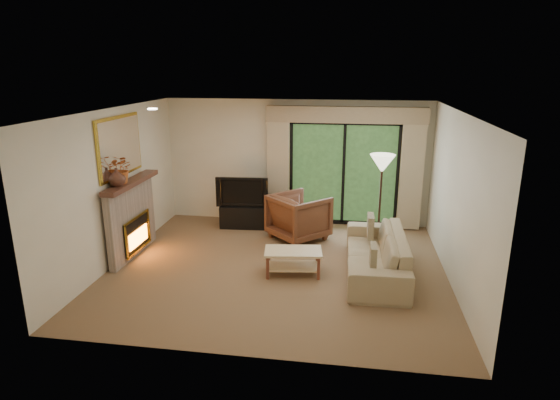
% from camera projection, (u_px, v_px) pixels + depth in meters
% --- Properties ---
extents(floor, '(5.50, 5.50, 0.00)m').
position_uv_depth(floor, '(277.00, 268.00, 7.82)').
color(floor, brown).
rests_on(floor, ground).
extents(ceiling, '(5.50, 5.50, 0.00)m').
position_uv_depth(ceiling, '(277.00, 111.00, 7.10)').
color(ceiling, white).
rests_on(ceiling, ground).
extents(wall_back, '(5.00, 0.00, 5.00)m').
position_uv_depth(wall_back, '(296.00, 162.00, 9.83)').
color(wall_back, beige).
rests_on(wall_back, ground).
extents(wall_front, '(5.00, 0.00, 5.00)m').
position_uv_depth(wall_front, '(240.00, 253.00, 5.09)').
color(wall_front, beige).
rests_on(wall_front, ground).
extents(wall_left, '(0.00, 5.00, 5.00)m').
position_uv_depth(wall_left, '(116.00, 187.00, 7.87)').
color(wall_left, beige).
rests_on(wall_left, ground).
extents(wall_right, '(0.00, 5.00, 5.00)m').
position_uv_depth(wall_right, '(457.00, 201.00, 7.05)').
color(wall_right, beige).
rests_on(wall_right, ground).
extents(fireplace, '(0.24, 1.70, 1.37)m').
position_uv_depth(fireplace, '(131.00, 218.00, 8.21)').
color(fireplace, gray).
rests_on(fireplace, floor).
extents(mirror, '(0.07, 1.45, 1.02)m').
position_uv_depth(mirror, '(120.00, 146.00, 7.87)').
color(mirror, gold).
rests_on(mirror, wall_left).
extents(sliding_door, '(2.26, 0.10, 2.16)m').
position_uv_depth(sliding_door, '(344.00, 174.00, 9.69)').
color(sliding_door, black).
rests_on(sliding_door, floor).
extents(curtain_left, '(0.45, 0.18, 2.35)m').
position_uv_depth(curtain_left, '(278.00, 168.00, 9.76)').
color(curtain_left, tan).
rests_on(curtain_left, floor).
extents(curtain_right, '(0.45, 0.18, 2.35)m').
position_uv_depth(curtain_right, '(411.00, 172.00, 9.36)').
color(curtain_right, tan).
rests_on(curtain_right, floor).
extents(cornice, '(3.20, 0.24, 0.32)m').
position_uv_depth(cornice, '(346.00, 115.00, 9.27)').
color(cornice, tan).
rests_on(cornice, wall_back).
extents(media_console, '(0.96, 0.49, 0.47)m').
position_uv_depth(media_console, '(243.00, 216.00, 9.76)').
color(media_console, black).
rests_on(media_console, floor).
extents(tv, '(1.08, 0.22, 0.62)m').
position_uv_depth(tv, '(243.00, 191.00, 9.61)').
color(tv, black).
rests_on(tv, media_console).
extents(armchair, '(1.36, 1.36, 0.89)m').
position_uv_depth(armchair, '(299.00, 217.00, 9.04)').
color(armchair, brown).
rests_on(armchair, floor).
extents(sofa, '(0.95, 2.35, 0.68)m').
position_uv_depth(sofa, '(376.00, 253.00, 7.56)').
color(sofa, tan).
rests_on(sofa, floor).
extents(pillow_near, '(0.10, 0.35, 0.35)m').
position_uv_depth(pillow_near, '(373.00, 256.00, 6.87)').
color(pillow_near, brown).
rests_on(pillow_near, sofa).
extents(pillow_far, '(0.11, 0.39, 0.39)m').
position_uv_depth(pillow_far, '(370.00, 226.00, 8.14)').
color(pillow_far, brown).
rests_on(pillow_far, sofa).
extents(coffee_table, '(0.97, 0.61, 0.41)m').
position_uv_depth(coffee_table, '(293.00, 262.00, 7.55)').
color(coffee_table, beige).
rests_on(coffee_table, floor).
extents(floor_lamp, '(0.53, 0.53, 1.72)m').
position_uv_depth(floor_lamp, '(380.00, 200.00, 8.65)').
color(floor_lamp, beige).
rests_on(floor_lamp, floor).
extents(vase, '(0.30, 0.30, 0.29)m').
position_uv_depth(vase, '(117.00, 177.00, 7.59)').
color(vase, '#4D2B20').
rests_on(vase, fireplace).
extents(branches, '(0.46, 0.41, 0.48)m').
position_uv_depth(branches, '(121.00, 169.00, 7.73)').
color(branches, '#B05725').
rests_on(branches, fireplace).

